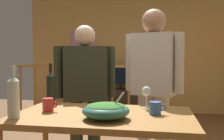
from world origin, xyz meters
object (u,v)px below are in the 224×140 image
serving_table (103,126)px  wine_glass (147,92)px  stair_railing (99,87)px  mug_red (48,105)px  framed_picture (83,44)px  mug_blue (155,108)px  person_standing_right (153,80)px  salad_bowl (106,110)px  flat_screen_tv (121,75)px  wine_bottle_dark (51,87)px  tv_console (121,101)px  wine_bottle_clear (13,96)px  person_standing_left (85,87)px

serving_table → wine_glass: size_ratio=7.21×
stair_railing → mug_red: size_ratio=21.86×
framed_picture → mug_red: framed_picture is taller
mug_blue → person_standing_right: bearing=92.1°
salad_bowl → flat_screen_tv: bearing=96.5°
framed_picture → person_standing_right: (1.64, -3.19, -0.52)m
wine_bottle_dark → tv_console: bearing=87.6°
wine_glass → wine_bottle_clear: size_ratio=0.50×
flat_screen_tv → mug_blue: (0.75, -3.57, 0.03)m
tv_console → salad_bowl: bearing=-83.5°
mug_red → person_standing_left: (0.07, 0.74, 0.05)m
mug_blue → mug_red: (-0.78, -0.04, 0.00)m
serving_table → salad_bowl: 0.21m
flat_screen_tv → person_standing_left: size_ratio=0.46×
wine_glass → wine_bottle_dark: (-0.82, 0.06, 0.02)m
mug_blue → person_standing_right: (-0.03, 0.70, 0.14)m
salad_bowl → wine_bottle_clear: (-0.60, -0.09, 0.09)m
flat_screen_tv → salad_bowl: (0.43, -3.76, 0.04)m
stair_railing → person_standing_left: 2.22m
stair_railing → person_standing_left: size_ratio=1.67×
tv_console → stair_railing: bearing=-112.9°
person_standing_left → person_standing_right: (0.68, 0.00, 0.09)m
mug_blue → person_standing_right: size_ratio=0.07×
framed_picture → wine_bottle_dark: 3.76m
mug_blue → person_standing_right: 0.72m
tv_console → flat_screen_tv: bearing=-90.0°
tv_console → mug_red: size_ratio=7.75×
mug_blue → mug_red: mug_red is taller
stair_railing → mug_blue: bearing=-69.8°
tv_console → wine_bottle_dark: (-0.14, -3.34, 0.68)m
person_standing_left → framed_picture: bearing=-91.5°
flat_screen_tv → serving_table: flat_screen_tv is taller
flat_screen_tv → wine_bottle_dark: (-0.14, -3.31, 0.13)m
person_standing_left → person_standing_right: 0.69m
person_standing_left → flat_screen_tv: bearing=-107.3°
framed_picture → wine_bottle_clear: framed_picture is taller
salad_bowl → wine_bottle_dark: wine_bottle_dark is taller
tv_console → wine_glass: size_ratio=5.12×
salad_bowl → wine_glass: size_ratio=1.77×
flat_screen_tv → framed_picture: bearing=160.6°
wine_bottle_dark → person_standing_left: bearing=67.8°
framed_picture → mug_blue: 4.29m
tv_console → framed_picture: bearing=162.4°
wine_bottle_clear → mug_blue: size_ratio=2.93×
serving_table → person_standing_left: (-0.34, 0.75, 0.19)m
salad_bowl → mug_red: salad_bowl is taller
wine_glass → person_standing_right: 0.50m
wine_bottle_dark → wine_bottle_clear: same height
wine_glass → serving_table: bearing=-140.0°
mug_red → framed_picture: bearing=102.6°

